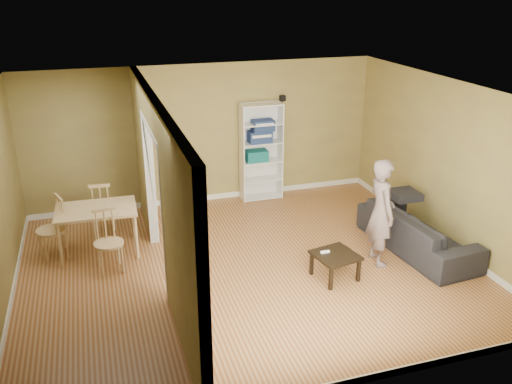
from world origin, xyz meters
TOP-DOWN VIEW (x-y plane):
  - room_shell at (0.00, 0.00)m, footprint 6.50×6.50m
  - partition at (-1.20, 0.00)m, footprint 0.22×5.50m
  - wall_speaker at (1.50, 2.69)m, footprint 0.10×0.10m
  - sofa at (2.70, -0.25)m, footprint 2.24×1.11m
  - person at (1.92, -0.42)m, footprint 0.74×0.60m
  - bookshelf at (1.04, 2.60)m, footprint 0.78×0.34m
  - paper_box_teal at (0.95, 2.56)m, footprint 0.41×0.27m
  - paper_box_navy_b at (1.01, 2.56)m, footprint 0.43×0.28m
  - paper_box_navy_c at (1.07, 2.56)m, footprint 0.40×0.26m
  - coffee_table at (1.11, -0.66)m, footprint 0.57×0.57m
  - game_controller at (0.98, -0.58)m, footprint 0.13×0.04m
  - dining_table at (-2.06, 1.13)m, footprint 1.20×0.80m
  - chair_left at (-2.73, 1.16)m, footprint 0.57×0.57m
  - chair_near at (-1.93, 0.50)m, footprint 0.48×0.48m
  - chair_far at (-1.96, 1.78)m, footprint 0.47×0.47m

SIDE VIEW (x-z plane):
  - coffee_table at x=1.11m, z-range 0.13..0.51m
  - game_controller at x=0.98m, z-range 0.38..0.41m
  - sofa at x=2.70m, z-range 0.00..0.83m
  - chair_near at x=-1.93m, z-range 0.00..0.94m
  - chair_far at x=-1.96m, z-range 0.00..0.96m
  - chair_left at x=-2.73m, z-range 0.00..0.98m
  - dining_table at x=-2.06m, z-range 0.30..1.04m
  - paper_box_teal at x=0.95m, z-range 0.76..0.97m
  - bookshelf at x=1.04m, z-range 0.00..1.86m
  - person at x=1.92m, z-range 0.00..1.91m
  - paper_box_navy_b at x=1.01m, z-range 1.12..1.34m
  - room_shell at x=0.00m, z-range -1.95..4.55m
  - partition at x=-1.20m, z-range 0.00..2.60m
  - paper_box_navy_c at x=1.07m, z-range 1.33..1.53m
  - wall_speaker at x=1.50m, z-range 1.85..1.95m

